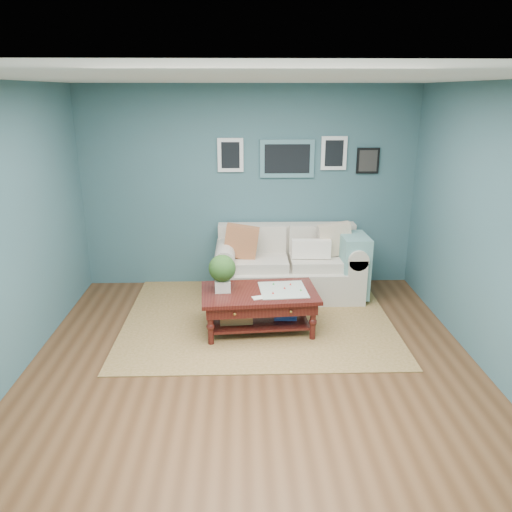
{
  "coord_description": "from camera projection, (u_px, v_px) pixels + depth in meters",
  "views": [
    {
      "loc": [
        -0.1,
        -4.19,
        2.6
      ],
      "look_at": [
        0.05,
        1.0,
        0.88
      ],
      "focal_mm": 35.0,
      "sensor_mm": 36.0,
      "label": 1
    }
  ],
  "objects": [
    {
      "name": "room_shell",
      "position": [
        255.0,
        238.0,
        4.42
      ],
      "size": [
        5.0,
        5.02,
        2.7
      ],
      "color": "brown",
      "rests_on": "ground"
    },
    {
      "name": "area_rug",
      "position": [
        258.0,
        318.0,
        5.99
      ],
      "size": [
        3.14,
        2.51,
        0.01
      ],
      "primitive_type": "cube",
      "color": "brown",
      "rests_on": "ground"
    },
    {
      "name": "loveseat",
      "position": [
        295.0,
        265.0,
        6.6
      ],
      "size": [
        1.95,
        0.89,
        1.0
      ],
      "color": "beige",
      "rests_on": "ground"
    },
    {
      "name": "coffee_table",
      "position": [
        253.0,
        298.0,
        5.59
      ],
      "size": [
        1.34,
        0.84,
        0.9
      ],
      "rotation": [
        0.0,
        0.0,
        0.08
      ],
      "color": "black",
      "rests_on": "ground"
    }
  ]
}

